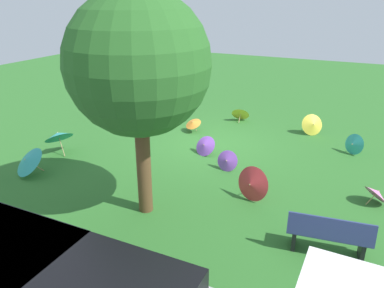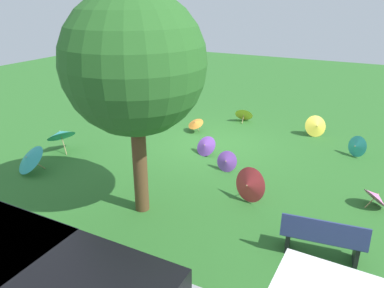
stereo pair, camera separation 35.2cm
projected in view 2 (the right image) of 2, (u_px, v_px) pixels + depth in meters
The scene contains 13 objects.
ground at pixel (213, 145), 12.76m from camera, with size 40.00×40.00×0.00m, color #2D6B28.
park_bench at pixel (323, 237), 7.14m from camera, with size 1.65×0.69×0.90m.
shade_tree at pixel (134, 65), 7.66m from camera, with size 3.07×3.07×5.03m.
parasol_yellow_1 at pixel (244, 113), 15.04m from camera, with size 0.80×0.73×0.65m.
parasol_purple_0 at pixel (226, 161), 10.77m from camera, with size 0.64×0.57×0.61m.
parasol_red_0 at pixel (248, 185), 9.13m from camera, with size 0.94×0.86×0.90m.
parasol_orange_0 at pixel (195, 123), 13.79m from camera, with size 0.75×0.74×0.55m.
parasol_purple_1 at pixel (205, 146), 11.88m from camera, with size 0.80×0.68×0.61m.
parasol_teal_0 at pixel (61, 134), 12.02m from camera, with size 1.18×1.20×0.94m.
parasol_yellow_2 at pixel (316, 126), 13.40m from camera, with size 0.91×0.85×0.78m.
parasol_teal_1 at pixel (29, 159), 10.59m from camera, with size 1.17×1.10×0.84m.
parasol_pink_0 at pixel (376, 196), 8.95m from camera, with size 0.80×0.81×0.55m.
parasol_teal_2 at pixel (356, 146), 11.74m from camera, with size 0.70×0.71×0.68m.
Camera 2 is at (-4.81, 10.80, 4.83)m, focal length 34.56 mm.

